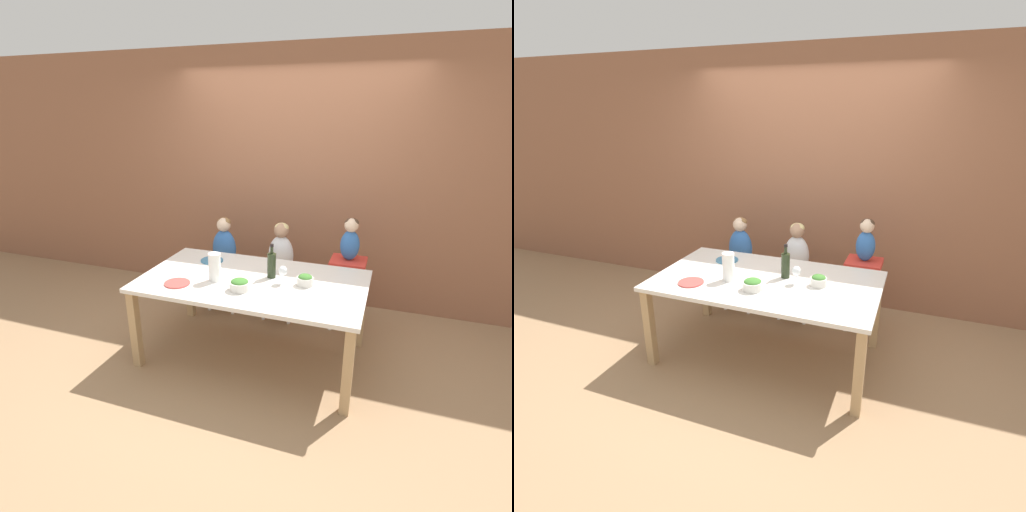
% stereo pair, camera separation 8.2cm
% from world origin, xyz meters
% --- Properties ---
extents(ground_plane, '(14.00, 14.00, 0.00)m').
position_xyz_m(ground_plane, '(0.00, 0.00, 0.00)').
color(ground_plane, '#9E7A56').
extents(wall_back, '(10.00, 0.06, 2.70)m').
position_xyz_m(wall_back, '(0.00, 1.33, 1.35)').
color(wall_back, '#8E5B42').
rests_on(wall_back, ground_plane).
extents(dining_table, '(1.86, 1.07, 0.73)m').
position_xyz_m(dining_table, '(0.00, 0.00, 0.66)').
color(dining_table, white).
rests_on(dining_table, ground_plane).
extents(chair_far_left, '(0.40, 0.37, 0.47)m').
position_xyz_m(chair_far_left, '(-0.60, 0.78, 0.39)').
color(chair_far_left, silver).
rests_on(chair_far_left, ground_plane).
extents(chair_far_center, '(0.40, 0.37, 0.47)m').
position_xyz_m(chair_far_center, '(0.02, 0.78, 0.39)').
color(chair_far_center, silver).
rests_on(chair_far_center, ground_plane).
extents(chair_right_highchair, '(0.34, 0.31, 0.72)m').
position_xyz_m(chair_right_highchair, '(0.70, 0.78, 0.55)').
color(chair_right_highchair, silver).
rests_on(chair_right_highchair, ground_plane).
extents(person_child_left, '(0.26, 0.18, 0.55)m').
position_xyz_m(person_child_left, '(-0.60, 0.78, 0.74)').
color(person_child_left, '#3366B2').
rests_on(person_child_left, chair_far_left).
extents(person_child_center, '(0.26, 0.18, 0.55)m').
position_xyz_m(person_child_center, '(0.02, 0.78, 0.74)').
color(person_child_center, silver).
rests_on(person_child_center, chair_far_center).
extents(person_baby_right, '(0.18, 0.14, 0.41)m').
position_xyz_m(person_baby_right, '(0.70, 0.78, 0.94)').
color(person_baby_right, '#3366B2').
rests_on(person_baby_right, chair_right_highchair).
extents(wine_bottle, '(0.07, 0.07, 0.30)m').
position_xyz_m(wine_bottle, '(0.13, 0.09, 0.85)').
color(wine_bottle, '#232D19').
rests_on(wine_bottle, dining_table).
extents(paper_towel_roll, '(0.10, 0.10, 0.24)m').
position_xyz_m(paper_towel_roll, '(-0.29, -0.13, 0.85)').
color(paper_towel_roll, white).
rests_on(paper_towel_roll, dining_table).
extents(wine_glass_near, '(0.07, 0.07, 0.15)m').
position_xyz_m(wine_glass_near, '(0.26, 0.00, 0.84)').
color(wine_glass_near, white).
rests_on(wine_glass_near, dining_table).
extents(salad_bowl_large, '(0.16, 0.16, 0.09)m').
position_xyz_m(salad_bowl_large, '(-0.03, -0.23, 0.78)').
color(salad_bowl_large, silver).
rests_on(salad_bowl_large, dining_table).
extents(salad_bowl_small, '(0.13, 0.13, 0.09)m').
position_xyz_m(salad_bowl_small, '(0.44, 0.03, 0.78)').
color(salad_bowl_small, silver).
rests_on(salad_bowl_small, dining_table).
extents(dinner_plate_front_left, '(0.21, 0.21, 0.01)m').
position_xyz_m(dinner_plate_front_left, '(-0.55, -0.29, 0.74)').
color(dinner_plate_front_left, '#D14C47').
rests_on(dinner_plate_front_left, dining_table).
extents(dinner_plate_back_left, '(0.21, 0.21, 0.01)m').
position_xyz_m(dinner_plate_back_left, '(-0.51, 0.28, 0.74)').
color(dinner_plate_back_left, teal).
rests_on(dinner_plate_back_left, dining_table).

